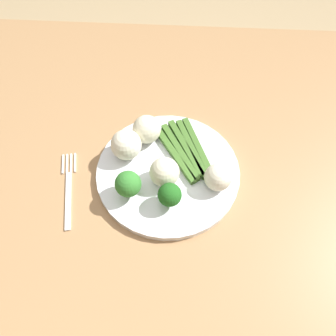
{
  "coord_description": "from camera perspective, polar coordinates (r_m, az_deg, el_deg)",
  "views": [
    {
      "loc": [
        0.04,
        -0.37,
        1.27
      ],
      "look_at": [
        0.02,
        -0.05,
        0.77
      ],
      "focal_mm": 33.48,
      "sensor_mm": 36.0,
      "label": 1
    }
  ],
  "objects": [
    {
      "name": "cauliflower_back_right",
      "position": [
        0.62,
        -3.9,
        7.04
      ],
      "size": [
        0.06,
        0.06,
        0.06
      ],
      "primitive_type": "sphere",
      "color": "beige",
      "rests_on": "plate"
    },
    {
      "name": "broccoli_outer_edge",
      "position": [
        0.55,
        -7.27,
        -2.95
      ],
      "size": [
        0.05,
        0.05,
        0.06
      ],
      "color": "#609E3D",
      "rests_on": "plate"
    },
    {
      "name": "asparagus_bundle",
      "position": [
        0.62,
        3.24,
        3.31
      ],
      "size": [
        0.12,
        0.16,
        0.01
      ],
      "rotation": [
        0.0,
        0.0,
        2.04
      ],
      "color": "#3D6626",
      "rests_on": "plate"
    },
    {
      "name": "cauliflower_mid",
      "position": [
        0.57,
        -0.64,
        -0.75
      ],
      "size": [
        0.06,
        0.06,
        0.06
      ],
      "primitive_type": "sphere",
      "color": "beige",
      "rests_on": "plate"
    },
    {
      "name": "cauliflower_front",
      "position": [
        0.6,
        -7.62,
        4.21
      ],
      "size": [
        0.06,
        0.06,
        0.06
      ],
      "primitive_type": "sphere",
      "color": "silver",
      "rests_on": "plate"
    },
    {
      "name": "broccoli_near_center",
      "position": [
        0.54,
        0.31,
        -4.95
      ],
      "size": [
        0.04,
        0.04,
        0.05
      ],
      "color": "#4C7F2B",
      "rests_on": "plate"
    },
    {
      "name": "dining_table",
      "position": [
        0.73,
        -1.62,
        -2.06
      ],
      "size": [
        1.28,
        0.88,
        0.75
      ],
      "color": "#9E754C",
      "rests_on": "ground_plane"
    },
    {
      "name": "ground_plane",
      "position": [
        1.33,
        -0.93,
        -16.33
      ],
      "size": [
        6.0,
        6.0,
        0.02
      ],
      "primitive_type": "cube",
      "color": "tan"
    },
    {
      "name": "plate",
      "position": [
        0.61,
        -0.0,
        -0.63
      ],
      "size": [
        0.28,
        0.28,
        0.01
      ],
      "primitive_type": "cylinder",
      "color": "white",
      "rests_on": "dining_table"
    },
    {
      "name": "fork",
      "position": [
        0.63,
        -17.64,
        -3.51
      ],
      "size": [
        0.05,
        0.17,
        0.0
      ],
      "rotation": [
        0.0,
        0.0,
        1.78
      ],
      "color": "silver",
      "rests_on": "dining_table"
    },
    {
      "name": "cauliflower_right",
      "position": [
        0.57,
        9.1,
        -1.66
      ],
      "size": [
        0.05,
        0.05,
        0.05
      ],
      "primitive_type": "sphere",
      "color": "silver",
      "rests_on": "plate"
    }
  ]
}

